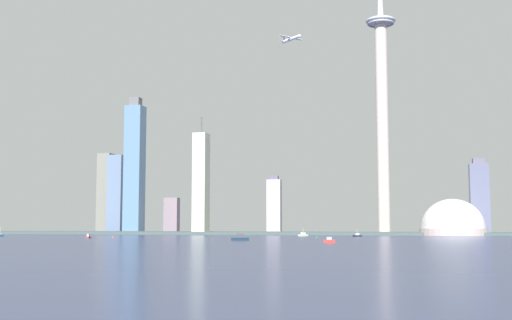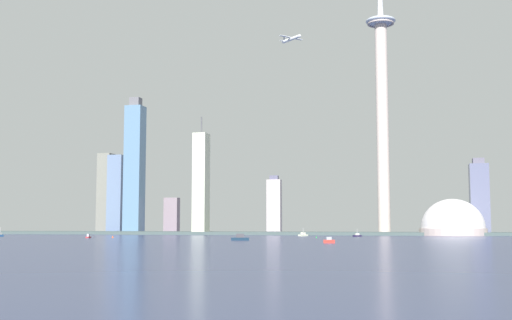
% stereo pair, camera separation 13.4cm
% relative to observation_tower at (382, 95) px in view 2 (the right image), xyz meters
% --- Properties ---
extents(waterfront_pier, '(766.17, 65.66, 3.55)m').
position_rel_observation_tower_xyz_m(waterfront_pier, '(-193.26, -32.77, -168.92)').
color(waterfront_pier, '#425250').
rests_on(waterfront_pier, ground).
extents(observation_tower, '(36.53, 36.53, 373.39)m').
position_rel_observation_tower_xyz_m(observation_tower, '(0.00, 0.00, 0.00)').
color(observation_tower, beige).
rests_on(observation_tower, ground).
extents(stadium_dome, '(73.06, 73.06, 65.04)m').
position_rel_observation_tower_xyz_m(stadium_dome, '(76.64, -46.50, -163.18)').
color(stadium_dome, '#B9A69F').
rests_on(stadium_dome, ground).
extents(skyscraper_0, '(19.43, 22.22, 115.66)m').
position_rel_observation_tower_xyz_m(skyscraper_0, '(-402.86, 73.79, -112.87)').
color(skyscraper_0, slate).
rests_on(skyscraper_0, ground).
extents(skyscraper_1, '(16.30, 20.73, 144.53)m').
position_rel_observation_tower_xyz_m(skyscraper_1, '(-217.27, -44.15, -108.75)').
color(skyscraper_1, beige).
rests_on(skyscraper_1, ground).
extents(skyscraper_2, '(20.95, 18.00, 107.61)m').
position_rel_observation_tower_xyz_m(skyscraper_2, '(-363.28, 26.39, -116.90)').
color(skyscraper_2, slate).
rests_on(skyscraper_2, ground).
extents(skyscraper_3, '(18.57, 12.08, 77.38)m').
position_rel_observation_tower_xyz_m(skyscraper_3, '(-146.38, 50.88, -133.73)').
color(skyscraper_3, '#B4A6A7').
rests_on(skyscraper_3, ground).
extents(skyscraper_4, '(22.98, 21.05, 182.59)m').
position_rel_observation_tower_xyz_m(skyscraper_4, '(-327.45, 5.05, -83.02)').
color(skyscraper_4, slate).
rests_on(skyscraper_4, ground).
extents(skyscraper_5, '(19.68, 12.36, 49.21)m').
position_rel_observation_tower_xyz_m(skyscraper_5, '(-292.11, 52.81, -146.10)').
color(skyscraper_5, gray).
rests_on(skyscraper_5, ground).
extents(skyscraper_6, '(20.86, 24.57, 87.55)m').
position_rel_observation_tower_xyz_m(skyscraper_6, '(107.79, -20.51, -128.99)').
color(skyscraper_6, slate).
rests_on(skyscraper_6, ground).
extents(boat_1, '(9.42, 11.70, 8.68)m').
position_rel_observation_tower_xyz_m(boat_1, '(-78.29, -119.77, -169.24)').
color(boat_1, beige).
rests_on(boat_1, ground).
extents(boat_2, '(14.07, 6.76, 5.04)m').
position_rel_observation_tower_xyz_m(boat_2, '(-92.97, -319.33, -168.89)').
color(boat_2, '#11263A').
rests_on(boat_2, ground).
extents(boat_3, '(4.72, 7.44, 9.47)m').
position_rel_observation_tower_xyz_m(boat_3, '(-374.10, -216.40, -169.17)').
color(boat_3, '#265183').
rests_on(boat_3, ground).
extents(boat_4, '(7.76, 3.76, 4.02)m').
position_rel_observation_tower_xyz_m(boat_4, '(-16.58, -379.01, -169.20)').
color(boat_4, '#B62E26').
rests_on(boat_4, ground).
extents(boat_5, '(4.68, 9.84, 3.62)m').
position_rel_observation_tower_xyz_m(boat_5, '(-251.27, -261.75, -169.41)').
color(boat_5, '#A5272F').
rests_on(boat_5, ground).
extents(boat_6, '(9.08, 6.43, 7.76)m').
position_rel_observation_tower_xyz_m(boat_6, '(-20.57, -133.60, -169.51)').
color(boat_6, '#1A1133').
rests_on(boat_6, ground).
extents(channel_buoy_0, '(1.87, 1.87, 2.09)m').
position_rel_observation_tower_xyz_m(channel_buoy_0, '(-230.89, -254.34, -169.66)').
color(channel_buoy_0, '#E54C19').
rests_on(channel_buoy_0, ground).
extents(channel_buoy_1, '(1.00, 1.00, 1.81)m').
position_rel_observation_tower_xyz_m(channel_buoy_1, '(-49.91, -214.53, -169.79)').
color(channel_buoy_1, green).
rests_on(channel_buoy_1, ground).
extents(airplane, '(28.55, 27.49, 8.70)m').
position_rel_observation_tower_xyz_m(airplane, '(-100.72, -60.24, 60.14)').
color(airplane, white).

